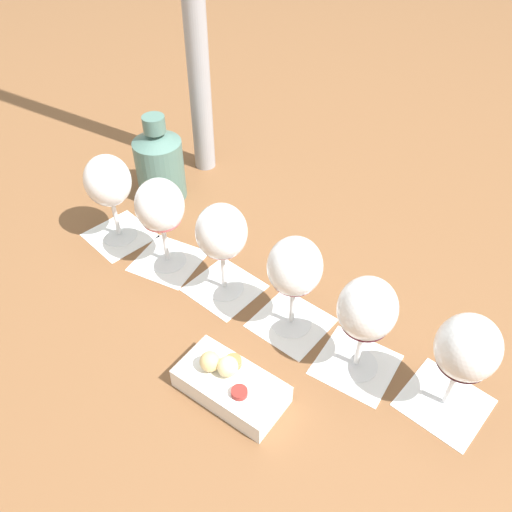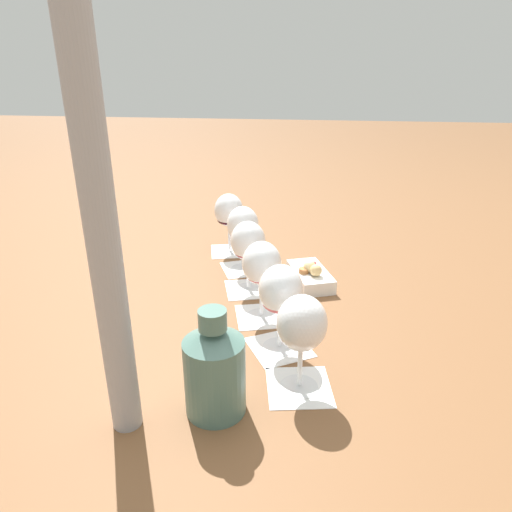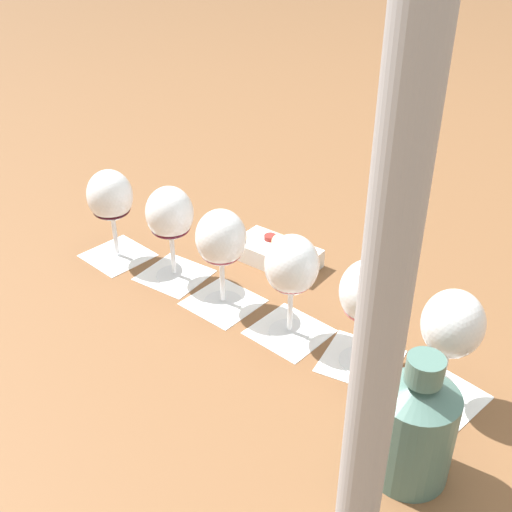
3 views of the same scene
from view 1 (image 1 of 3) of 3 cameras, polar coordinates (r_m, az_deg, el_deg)
The scene contains 15 objects.
ground_plane at distance 0.92m, azimuth -0.21°, elevation -5.34°, with size 8.00×8.00×0.00m, color brown.
tasting_card_0 at distance 1.08m, azimuth -14.13°, elevation 2.12°, with size 0.13×0.13×0.00m.
tasting_card_1 at distance 1.01m, azimuth -9.24°, elevation -0.51°, with size 0.15×0.15×0.00m.
tasting_card_2 at distance 0.95m, azimuth -3.32°, elevation -3.35°, with size 0.14×0.14×0.00m.
tasting_card_3 at distance 0.90m, azimuth 3.71°, elevation -7.02°, with size 0.14×0.14×0.00m.
tasting_card_4 at distance 0.86m, azimuth 10.45°, elevation -11.16°, with size 0.15×0.15×0.00m.
tasting_card_5 at distance 0.85m, azimuth 19.19°, elevation -14.37°, with size 0.14×0.13×0.00m.
wine_glass_0 at distance 1.01m, azimuth -15.27°, elevation 7.27°, with size 0.08×0.08×0.18m.
wine_glass_1 at distance 0.93m, azimuth -10.05°, elevation 4.86°, with size 0.08×0.08×0.18m.
wine_glass_2 at distance 0.87m, azimuth -3.64°, elevation 2.14°, with size 0.08×0.08×0.18m.
wine_glass_3 at distance 0.81m, azimuth 4.09°, elevation -1.54°, with size 0.08×0.08×0.18m.
wine_glass_4 at distance 0.77m, azimuth 11.57°, elevation -5.86°, with size 0.08×0.08×0.18m.
wine_glass_5 at distance 0.76m, azimuth 21.25°, elevation -9.36°, with size 0.08×0.08×0.18m.
ceramic_vase at distance 1.13m, azimuth -10.13°, elevation 9.60°, with size 0.10×0.10×0.18m.
snack_dish at distance 0.80m, azimuth -2.77°, elevation -13.28°, with size 0.18×0.13×0.07m.
Camera 1 is at (0.51, -0.34, 0.69)m, focal length 38.00 mm.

